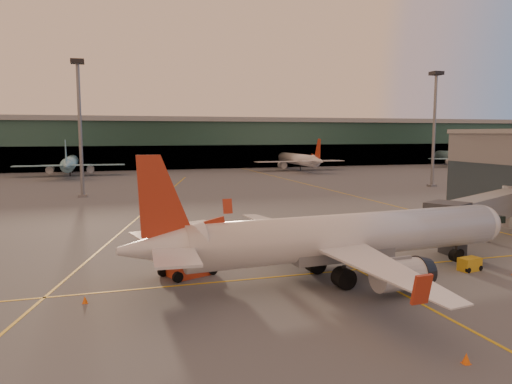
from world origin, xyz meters
name	(u,v)px	position (x,y,z in m)	size (l,w,h in m)	color
ground	(330,292)	(0.00, 0.00, 0.00)	(600.00, 600.00, 0.00)	#4C4F54
taxi_markings	(164,210)	(-7.32, 44.49, 0.01)	(100.12, 173.00, 0.01)	gold
terminal	(151,143)	(0.00, 141.79, 8.76)	(400.00, 20.00, 17.60)	#19382D
mast_west_near	(80,118)	(-20.00, 66.00, 14.86)	(2.40, 2.40, 25.60)	slate
mast_east_near	(434,121)	(55.00, 62.00, 14.86)	(2.40, 2.40, 25.60)	slate
distant_aircraft_row	(85,175)	(-21.00, 118.00, 0.00)	(290.00, 34.00, 13.00)	#7EBFD3
main_airplane	(338,238)	(2.08, 2.95, 3.43)	(34.95, 31.51, 10.54)	silver
jet_bridge	(493,208)	(25.58, 11.55, 3.67)	(23.14, 14.15, 5.42)	slate
catering_truck	(185,247)	(-9.84, 7.52, 2.48)	(6.13, 4.49, 4.37)	red
gpu_cart	(470,264)	(14.35, 1.80, 0.56)	(2.17, 1.54, 1.15)	gold
cone_tail	(85,300)	(-17.81, 2.83, 0.25)	(0.41, 0.41, 0.52)	#FF650D
cone_wing_right	(466,358)	(1.61, -12.98, 0.29)	(0.47, 0.47, 0.59)	#FF650D
cone_wing_left	(268,234)	(2.05, 20.95, 0.23)	(0.38, 0.38, 0.48)	#FF650D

